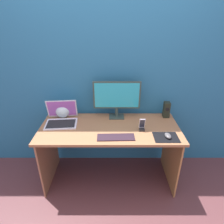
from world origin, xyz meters
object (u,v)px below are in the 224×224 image
at_px(laptop, 61,119).
at_px(mouse, 167,136).
at_px(monitor, 116,97).
at_px(keyboard_external, 115,137).
at_px(fishbowl, 62,111).
at_px(speaker_right, 166,110).
at_px(phone_in_dock, 141,126).

distance_m(laptop, mouse, 1.19).
relative_size(laptop, mouse, 3.74).
relative_size(monitor, keyboard_external, 1.45).
bearing_deg(fishbowl, speaker_right, 0.01).
xyz_separation_m(laptop, phone_in_dock, (0.91, -0.17, -0.00)).
distance_m(speaker_right, phone_in_dock, 0.46).
bearing_deg(laptop, mouse, -15.17).
bearing_deg(mouse, monitor, 133.81).
xyz_separation_m(speaker_right, laptop, (-1.24, -0.14, -0.05)).
height_order(speaker_right, keyboard_external, speaker_right).
relative_size(monitor, speaker_right, 2.86).
bearing_deg(monitor, fishbowl, 179.26).
height_order(laptop, keyboard_external, laptop).
xyz_separation_m(fishbowl, keyboard_external, (0.64, -0.46, -0.08)).
bearing_deg(laptop, speaker_right, 6.45).
distance_m(speaker_right, fishbowl, 1.25).
distance_m(fishbowl, phone_in_dock, 0.97).
height_order(mouse, phone_in_dock, phone_in_dock).
height_order(fishbowl, phone_in_dock, fishbowl).
xyz_separation_m(laptop, fishbowl, (-0.01, 0.14, 0.03)).
height_order(laptop, phone_in_dock, laptop).
distance_m(monitor, mouse, 0.72).
height_order(fishbowl, mouse, fishbowl).
xyz_separation_m(monitor, laptop, (-0.64, -0.13, -0.21)).
height_order(laptop, mouse, laptop).
relative_size(speaker_right, keyboard_external, 0.51).
height_order(keyboard_external, phone_in_dock, phone_in_dock).
distance_m(monitor, laptop, 0.68).
bearing_deg(laptop, keyboard_external, -26.88).
relative_size(fishbowl, keyboard_external, 0.46).
bearing_deg(monitor, mouse, -40.93).
xyz_separation_m(monitor, fishbowl, (-0.65, 0.01, -0.18)).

